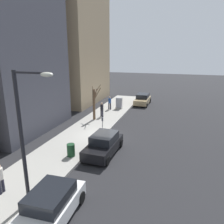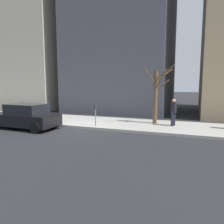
# 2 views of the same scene
# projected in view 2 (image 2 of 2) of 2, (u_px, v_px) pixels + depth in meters

# --- Properties ---
(ground_plane) EXTENTS (120.00, 120.00, 0.00)m
(ground_plane) POSITION_uv_depth(u_px,v_px,m) (79.00, 129.00, 13.33)
(ground_plane) COLOR #232326
(sidewalk) EXTENTS (4.00, 36.00, 0.15)m
(sidewalk) POSITION_uv_depth(u_px,v_px,m) (93.00, 122.00, 15.18)
(sidewalk) COLOR #9E9B93
(sidewalk) RESTS_ON ground
(parked_car_black) EXTENTS (2.03, 4.25, 1.52)m
(parked_car_black) POSITION_uv_depth(u_px,v_px,m) (25.00, 117.00, 13.27)
(parked_car_black) COLOR black
(parked_car_black) RESTS_ON ground
(parking_meter) EXTENTS (0.14, 0.10, 1.35)m
(parking_meter) POSITION_uv_depth(u_px,v_px,m) (95.00, 113.00, 13.30)
(parking_meter) COLOR slate
(parking_meter) RESTS_ON sidewalk
(bare_tree) EXTENTS (1.25, 1.81, 3.71)m
(bare_tree) POSITION_uv_depth(u_px,v_px,m) (156.00, 95.00, 14.00)
(bare_tree) COLOR brown
(bare_tree) RESTS_ON sidewalk
(trash_bin) EXTENTS (0.56, 0.56, 0.90)m
(trash_bin) POSITION_uv_depth(u_px,v_px,m) (30.00, 113.00, 15.62)
(trash_bin) COLOR #14381E
(trash_bin) RESTS_ON sidewalk
(pedestrian_midblock) EXTENTS (0.38, 0.36, 1.66)m
(pedestrian_midblock) POSITION_uv_depth(u_px,v_px,m) (173.00, 111.00, 13.31)
(pedestrian_midblock) COLOR #1E1E2D
(pedestrian_midblock) RESTS_ON sidewalk
(office_tower_right) EXTENTS (11.92, 11.92, 21.92)m
(office_tower_right) POSITION_uv_depth(u_px,v_px,m) (33.00, 16.00, 26.87)
(office_tower_right) COLOR #BCB29E
(office_tower_right) RESTS_ON ground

